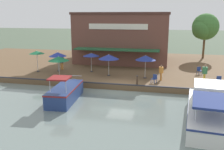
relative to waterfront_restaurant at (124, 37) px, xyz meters
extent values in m
plane|color=#4C5B47|center=(13.37, 2.13, -4.04)|extent=(220.00, 220.00, 0.00)
cube|color=brown|center=(2.37, 2.13, -3.74)|extent=(22.00, 56.00, 0.60)
cube|color=#2D2D33|center=(13.27, 2.13, -3.39)|extent=(0.20, 50.40, 0.10)
cube|color=brown|center=(-0.02, 0.00, -0.15)|extent=(9.07, 12.58, 6.57)
cube|color=#472A23|center=(-0.02, 0.00, 3.28)|extent=(9.25, 12.84, 0.30)
cube|color=#235633|center=(5.41, 0.00, -1.14)|extent=(1.80, 10.70, 0.16)
cube|color=silver|center=(4.55, 0.00, 1.65)|extent=(0.08, 7.55, 0.70)
cylinder|color=#B7B7B7|center=(11.57, -4.97, -2.41)|extent=(0.06, 0.06, 2.06)
cylinder|color=#2D2D33|center=(11.57, -4.97, -3.41)|extent=(0.36, 0.36, 0.06)
cone|color=#19663D|center=(11.57, -4.97, -1.44)|extent=(2.21, 2.21, 0.46)
cone|color=silver|center=(11.57, -4.97, -1.42)|extent=(1.37, 1.37, 0.37)
sphere|color=silver|center=(11.57, -4.97, -1.21)|extent=(0.08, 0.08, 0.08)
cylinder|color=#B7B7B7|center=(9.83, 0.09, -2.35)|extent=(0.06, 0.06, 2.17)
cylinder|color=#2D2D33|center=(9.83, 0.09, -3.41)|extent=(0.36, 0.36, 0.06)
cone|color=navy|center=(9.83, 0.09, -1.34)|extent=(2.26, 2.26, 0.51)
cone|color=white|center=(9.83, 0.09, -1.32)|extent=(1.40, 1.40, 0.41)
sphere|color=white|center=(9.83, 0.09, -1.09)|extent=(0.08, 0.08, 0.08)
cylinder|color=#B7B7B7|center=(9.71, -8.53, -2.27)|extent=(0.06, 0.06, 2.34)
cylinder|color=#2D2D33|center=(9.71, -8.53, -3.41)|extent=(0.36, 0.36, 0.06)
cone|color=#19663D|center=(9.71, -8.53, -1.15)|extent=(1.77, 1.77, 0.33)
cone|color=silver|center=(9.71, -8.53, -1.13)|extent=(1.10, 1.10, 0.27)
sphere|color=silver|center=(9.71, -8.53, -0.98)|extent=(0.08, 0.08, 0.08)
cylinder|color=#B7B7B7|center=(8.90, -6.30, -2.39)|extent=(0.06, 0.06, 2.09)
cylinder|color=#2D2D33|center=(8.90, -6.30, -3.41)|extent=(0.36, 0.36, 0.06)
cone|color=navy|center=(8.90, -6.30, -1.42)|extent=(2.05, 2.05, 0.47)
cone|color=white|center=(8.90, -6.30, -1.40)|extent=(1.27, 1.27, 0.38)
sphere|color=white|center=(8.90, -6.30, -1.18)|extent=(0.08, 0.08, 0.08)
cylinder|color=#B7B7B7|center=(8.35, -2.36, -2.40)|extent=(0.06, 0.06, 2.08)
cylinder|color=#2D2D33|center=(8.35, -2.36, -3.41)|extent=(0.36, 0.36, 0.06)
cone|color=navy|center=(8.35, -2.36, -1.41)|extent=(1.92, 1.92, 0.35)
cone|color=yellow|center=(8.35, -2.36, -1.39)|extent=(1.19, 1.19, 0.28)
sphere|color=yellow|center=(8.35, -2.36, -1.24)|extent=(0.08, 0.08, 0.08)
cylinder|color=#B7B7B7|center=(10.11, 4.09, -2.31)|extent=(0.06, 0.06, 2.26)
cylinder|color=#2D2D33|center=(10.11, 4.09, -3.41)|extent=(0.36, 0.36, 0.06)
cone|color=navy|center=(10.11, 4.09, -1.25)|extent=(2.13, 2.13, 0.50)
cone|color=yellow|center=(10.11, 4.09, -1.23)|extent=(1.32, 1.32, 0.40)
sphere|color=yellow|center=(10.11, 4.09, -1.00)|extent=(0.08, 0.08, 0.08)
cube|color=navy|center=(12.22, 5.21, -3.22)|extent=(0.05, 0.05, 0.42)
cube|color=navy|center=(12.04, 4.86, -3.22)|extent=(0.05, 0.05, 0.42)
cube|color=navy|center=(11.87, 5.40, -3.22)|extent=(0.05, 0.05, 0.42)
cube|color=navy|center=(11.68, 5.04, -3.22)|extent=(0.05, 0.05, 0.42)
cube|color=navy|center=(11.95, 5.13, -3.01)|extent=(0.59, 0.59, 0.05)
cube|color=navy|center=(11.78, 5.22, -2.79)|extent=(0.24, 0.41, 0.40)
cube|color=navy|center=(11.52, 11.41, -3.22)|extent=(0.04, 0.04, 0.42)
cube|color=navy|center=(11.54, 11.01, -3.22)|extent=(0.04, 0.04, 0.42)
cube|color=navy|center=(11.12, 11.39, -3.22)|extent=(0.04, 0.04, 0.42)
cube|color=navy|center=(11.14, 11.00, -3.22)|extent=(0.04, 0.04, 0.42)
cube|color=navy|center=(11.33, 11.20, -3.01)|extent=(0.46, 0.46, 0.05)
cube|color=navy|center=(11.13, 11.20, -2.79)|extent=(0.06, 0.44, 0.40)
cube|color=navy|center=(7.20, 10.15, -3.22)|extent=(0.05, 0.05, 0.42)
cube|color=navy|center=(7.37, 9.79, -3.22)|extent=(0.05, 0.05, 0.42)
cube|color=navy|center=(6.84, 9.99, -3.22)|extent=(0.05, 0.05, 0.42)
cube|color=navy|center=(7.00, 9.62, -3.22)|extent=(0.05, 0.05, 0.42)
cube|color=navy|center=(7.10, 9.89, -3.01)|extent=(0.58, 0.58, 0.05)
cube|color=navy|center=(6.92, 9.81, -2.79)|extent=(0.22, 0.42, 0.40)
cylinder|color=gold|center=(10.32, 10.02, -3.01)|extent=(0.13, 0.13, 0.85)
cylinder|color=gold|center=(10.47, 9.93, -3.01)|extent=(0.13, 0.13, 0.85)
cylinder|color=#337547|center=(10.40, 9.97, -2.25)|extent=(0.50, 0.50, 0.67)
sphere|color=#9E7051|center=(10.40, 9.97, -1.80)|extent=(0.23, 0.23, 0.23)
cylinder|color=orange|center=(7.98, -6.15, -3.01)|extent=(0.13, 0.13, 0.85)
cylinder|color=orange|center=(8.02, -6.32, -3.01)|extent=(0.13, 0.13, 0.85)
cylinder|color=#4C4C56|center=(8.00, -6.23, -2.25)|extent=(0.49, 0.49, 0.67)
sphere|color=#9E7051|center=(8.00, -6.23, -1.80)|extent=(0.23, 0.23, 0.23)
cylinder|color=orange|center=(10.60, 5.72, -3.05)|extent=(0.13, 0.13, 0.78)
cylinder|color=orange|center=(10.75, 5.78, -3.05)|extent=(0.13, 0.13, 0.78)
cylinder|color=orange|center=(10.68, 5.75, -2.35)|extent=(0.45, 0.45, 0.62)
sphere|color=brown|center=(10.68, 5.75, -1.94)|extent=(0.21, 0.21, 0.21)
cube|color=white|center=(19.16, 9.31, -3.42)|extent=(8.09, 3.63, 1.08)
ellipsoid|color=white|center=(15.25, 9.68, -3.42)|extent=(3.02, 3.01, 1.08)
cube|color=navy|center=(19.16, 9.31, -2.96)|extent=(8.19, 3.68, 0.10)
cube|color=white|center=(17.78, 9.44, -2.27)|extent=(2.93, 2.57, 1.21)
cube|color=black|center=(19.12, 9.32, -2.12)|extent=(0.25, 2.03, 0.42)
cube|color=navy|center=(21.00, 9.14, -1.86)|extent=(3.46, 2.77, 0.14)
cylinder|color=silver|center=(21.87, 8.04, -2.37)|extent=(0.05, 0.05, 1.02)
cylinder|color=silver|center=(14.93, 9.71, -2.58)|extent=(0.26, 2.32, 0.04)
cube|color=navy|center=(17.27, -1.87, -3.35)|extent=(5.10, 2.22, 1.21)
ellipsoid|color=navy|center=(14.79, -2.08, -3.35)|extent=(1.89, 1.86, 1.21)
cube|color=maroon|center=(17.27, -1.87, -2.83)|extent=(5.16, 2.26, 0.10)
cube|color=maroon|center=(18.43, -1.78, -1.72)|extent=(1.69, 1.66, 0.12)
cylinder|color=silver|center=(18.85, -1.11, -2.23)|extent=(0.05, 0.05, 1.03)
cylinder|color=silver|center=(18.95, -2.37, -2.23)|extent=(0.05, 0.05, 1.03)
cylinder|color=silver|center=(14.59, -2.10, -2.45)|extent=(0.16, 1.44, 0.04)
cylinder|color=#473323|center=(13.02, 3.61, -3.00)|extent=(0.18, 0.18, 0.87)
cylinder|color=#2D2D33|center=(13.02, 3.61, -2.54)|extent=(0.22, 0.22, 0.04)
cylinder|color=brown|center=(-4.67, 11.67, -1.78)|extent=(0.32, 0.32, 3.32)
sphere|color=#427A38|center=(-4.67, 11.67, 1.36)|extent=(3.96, 3.96, 3.96)
sphere|color=#427A38|center=(-3.88, 11.07, 0.97)|extent=(2.77, 2.77, 2.77)
cylinder|color=brown|center=(-5.38, -5.63, -2.07)|extent=(0.42, 0.42, 2.73)
sphere|color=#2D6028|center=(-5.38, -5.63, 0.74)|extent=(3.87, 3.87, 3.87)
sphere|color=#2D6028|center=(-4.61, -6.21, 0.35)|extent=(2.71, 2.71, 2.71)
camera|label=1|loc=(35.81, 6.31, 2.99)|focal=40.00mm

